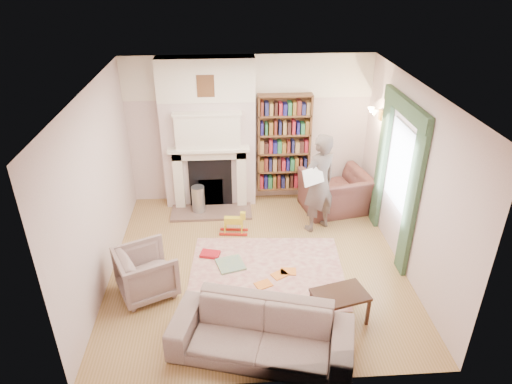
{
  "coord_description": "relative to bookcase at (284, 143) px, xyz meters",
  "views": [
    {
      "loc": [
        -0.41,
        -5.83,
        4.39
      ],
      "look_at": [
        0.0,
        0.25,
        1.15
      ],
      "focal_mm": 32.0,
      "sensor_mm": 36.0,
      "label": 1
    }
  ],
  "objects": [
    {
      "name": "coffee_table",
      "position": [
        0.35,
        -3.43,
        -0.95
      ],
      "size": [
        0.79,
        0.61,
        0.45
      ],
      "primitive_type": null,
      "rotation": [
        0.0,
        0.0,
        0.26
      ],
      "color": "#351A12",
      "rests_on": "floor"
    },
    {
      "name": "paraffin_heater",
      "position": [
        -1.63,
        -0.47,
        -0.9
      ],
      "size": [
        0.26,
        0.26,
        0.55
      ],
      "primitive_type": "cylinder",
      "rotation": [
        0.0,
        0.0,
        0.1
      ],
      "color": "#A0A3A8",
      "rests_on": "floor"
    },
    {
      "name": "armchair_left",
      "position": [
        -2.26,
        -2.69,
        -0.82
      ],
      "size": [
        1.02,
        1.01,
        0.7
      ],
      "primitive_type": "imported",
      "rotation": [
        0.0,
        0.0,
        2.01
      ],
      "color": "#9D9582",
      "rests_on": "floor"
    },
    {
      "name": "board_game",
      "position": [
        -1.07,
        -2.15,
        -1.15
      ],
      "size": [
        0.5,
        0.5,
        0.03
      ],
      "primitive_type": "cube",
      "rotation": [
        0.0,
        0.0,
        0.28
      ],
      "color": "gold",
      "rests_on": "rug"
    },
    {
      "name": "rug",
      "position": [
        -0.52,
        -2.33,
        -1.17
      ],
      "size": [
        2.46,
        1.96,
        0.01
      ],
      "primitive_type": "cube",
      "rotation": [
        0.0,
        0.0,
        -0.07
      ],
      "color": "beige",
      "rests_on": "floor"
    },
    {
      "name": "comic_annuals",
      "position": [
        -0.37,
        -2.5,
        -1.16
      ],
      "size": [
        0.68,
        0.52,
        0.02
      ],
      "color": "red",
      "rests_on": "rug"
    },
    {
      "name": "window",
      "position": [
        1.58,
        -1.72,
        0.27
      ],
      "size": [
        0.02,
        0.9,
        1.3
      ],
      "primitive_type": "cube",
      "color": "silver",
      "rests_on": "wall_right"
    },
    {
      "name": "newspaper",
      "position": [
        0.32,
        -1.34,
        -0.05
      ],
      "size": [
        0.4,
        0.3,
        0.27
      ],
      "primitive_type": "cube",
      "rotation": [
        -0.35,
        0.0,
        0.52
      ],
      "color": "white",
      "rests_on": "man_reading"
    },
    {
      "name": "pelmet",
      "position": [
        1.54,
        -1.72,
        1.2
      ],
      "size": [
        0.09,
        1.7,
        0.24
      ],
      "primitive_type": "cube",
      "color": "#2E4831",
      "rests_on": "wall_right"
    },
    {
      "name": "ceiling",
      "position": [
        -0.65,
        -2.12,
        1.62
      ],
      "size": [
        4.5,
        4.5,
        0.0
      ],
      "primitive_type": "plane",
      "rotation": [
        3.14,
        0.0,
        0.0
      ],
      "color": "white",
      "rests_on": "wall_back"
    },
    {
      "name": "sofa",
      "position": [
        -0.72,
        -3.92,
        -0.86
      ],
      "size": [
        2.33,
        1.4,
        0.64
      ],
      "primitive_type": "imported",
      "rotation": [
        0.0,
        0.0,
        -0.27
      ],
      "color": "gray",
      "rests_on": "floor"
    },
    {
      "name": "rocking_horse",
      "position": [
        -1.0,
        -1.22,
        -0.96
      ],
      "size": [
        0.51,
        0.25,
        0.43
      ],
      "primitive_type": null,
      "rotation": [
        0.0,
        0.0,
        -0.11
      ],
      "color": "gold",
      "rests_on": "rug"
    },
    {
      "name": "floor",
      "position": [
        -0.65,
        -2.12,
        -1.18
      ],
      "size": [
        4.5,
        4.5,
        0.0
      ],
      "primitive_type": "plane",
      "color": "olive",
      "rests_on": "ground"
    },
    {
      "name": "wall_back",
      "position": [
        -0.65,
        0.13,
        0.22
      ],
      "size": [
        4.5,
        0.0,
        4.5
      ],
      "primitive_type": "plane",
      "rotation": [
        1.57,
        0.0,
        0.0
      ],
      "color": "beige",
      "rests_on": "floor"
    },
    {
      "name": "wall_sconce",
      "position": [
        1.38,
        -0.62,
        0.72
      ],
      "size": [
        0.2,
        0.24,
        0.24
      ],
      "primitive_type": null,
      "color": "gold",
      "rests_on": "wall_right"
    },
    {
      "name": "fireplace",
      "position": [
        -1.4,
        -0.07,
        0.21
      ],
      "size": [
        1.7,
        0.58,
        2.8
      ],
      "color": "beige",
      "rests_on": "floor"
    },
    {
      "name": "man_reading",
      "position": [
        0.47,
        -1.14,
        -0.29
      ],
      "size": [
        0.77,
        0.69,
        1.78
      ],
      "primitive_type": "imported",
      "rotation": [
        0.0,
        0.0,
        3.66
      ],
      "color": "#574B46",
      "rests_on": "floor"
    },
    {
      "name": "wall_left",
      "position": [
        -2.9,
        -2.12,
        0.22
      ],
      "size": [
        0.0,
        4.5,
        4.5
      ],
      "primitive_type": "plane",
      "rotation": [
        1.57,
        0.0,
        1.57
      ],
      "color": "beige",
      "rests_on": "floor"
    },
    {
      "name": "bookcase",
      "position": [
        0.0,
        0.0,
        0.0
      ],
      "size": [
        1.0,
        0.24,
        1.85
      ],
      "primitive_type": "cube",
      "color": "brown",
      "rests_on": "floor"
    },
    {
      "name": "curtain_right",
      "position": [
        1.55,
        -1.02,
        0.02
      ],
      "size": [
        0.07,
        0.32,
        2.4
      ],
      "primitive_type": "cube",
      "color": "#2E4831",
      "rests_on": "floor"
    },
    {
      "name": "game_box_lid",
      "position": [
        -1.4,
        -1.87,
        -1.14
      ],
      "size": [
        0.34,
        0.27,
        0.05
      ],
      "primitive_type": "cube",
      "rotation": [
        0.0,
        0.0,
        -0.26
      ],
      "color": "#AA131D",
      "rests_on": "rug"
    },
    {
      "name": "armchair_reading",
      "position": [
        0.92,
        -0.54,
        -0.8
      ],
      "size": [
        1.35,
        1.23,
        0.76
      ],
      "primitive_type": "imported",
      "rotation": [
        0.0,
        0.0,
        3.35
      ],
      "color": "#512F2B",
      "rests_on": "floor"
    },
    {
      "name": "wall_right",
      "position": [
        1.6,
        -2.12,
        0.22
      ],
      "size": [
        0.0,
        4.5,
        4.5
      ],
      "primitive_type": "plane",
      "rotation": [
        1.57,
        0.0,
        -1.57
      ],
      "color": "beige",
      "rests_on": "floor"
    },
    {
      "name": "wall_front",
      "position": [
        -0.65,
        -4.37,
        0.22
      ],
      "size": [
        4.5,
        0.0,
        4.5
      ],
      "primitive_type": "plane",
      "rotation": [
        -1.57,
        0.0,
        0.0
      ],
      "color": "beige",
      "rests_on": "floor"
    },
    {
      "name": "curtain_left",
      "position": [
        1.55,
        -2.42,
        0.02
      ],
      "size": [
        0.07,
        0.32,
        2.4
      ],
      "primitive_type": "cube",
      "color": "#2E4831",
      "rests_on": "floor"
    }
  ]
}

